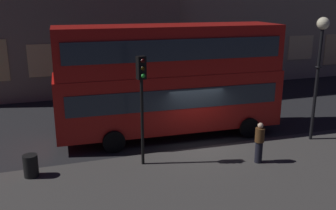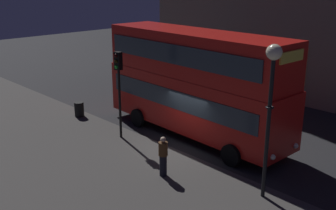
{
  "view_description": "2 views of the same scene",
  "coord_description": "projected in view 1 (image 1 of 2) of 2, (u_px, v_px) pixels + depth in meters",
  "views": [
    {
      "loc": [
        -6.22,
        -14.71,
        6.38
      ],
      "look_at": [
        -1.27,
        0.26,
        1.88
      ],
      "focal_mm": 40.12,
      "sensor_mm": 36.0,
      "label": 1
    },
    {
      "loc": [
        11.89,
        -12.76,
        7.64
      ],
      "look_at": [
        -1.61,
        0.41,
        1.63
      ],
      "focal_mm": 42.95,
      "sensor_mm": 36.0,
      "label": 2
    }
  ],
  "objects": [
    {
      "name": "double_decker_bus",
      "position": [
        170.0,
        76.0,
        17.32
      ],
      "size": [
        10.61,
        3.23,
        5.23
      ],
      "rotation": [
        0.0,
        0.0,
        -0.04
      ],
      "color": "red",
      "rests_on": "ground"
    },
    {
      "name": "litter_bin",
      "position": [
        31.0,
        166.0,
        13.58
      ],
      "size": [
        0.53,
        0.53,
        0.83
      ],
      "primitive_type": "cylinder",
      "color": "black",
      "rests_on": "sidewalk_slab"
    },
    {
      "name": "street_lamp",
      "position": [
        320.0,
        49.0,
        16.17
      ],
      "size": [
        0.53,
        0.53,
        5.49
      ],
      "color": "black",
      "rests_on": "sidewalk_slab"
    },
    {
      "name": "traffic_light_near_kerb",
      "position": [
        142.0,
        89.0,
        13.86
      ],
      "size": [
        0.36,
        0.39,
        4.24
      ],
      "rotation": [
        0.0,
        0.0,
        0.19
      ],
      "color": "black",
      "rests_on": "sidewalk_slab"
    },
    {
      "name": "pedestrian",
      "position": [
        259.0,
        142.0,
        14.63
      ],
      "size": [
        0.36,
        0.36,
        1.64
      ],
      "rotation": [
        0.0,
        0.0,
        0.39
      ],
      "color": "black",
      "rests_on": "sidewalk_slab"
    },
    {
      "name": "sidewalk_slab",
      "position": [
        263.0,
        203.0,
        11.98
      ],
      "size": [
        44.0,
        9.74,
        0.12
      ],
      "primitive_type": "cube",
      "color": "#423F3D",
      "rests_on": "ground"
    },
    {
      "name": "ground_plane",
      "position": [
        196.0,
        144.0,
        17.06
      ],
      "size": [
        80.0,
        80.0,
        0.0
      ],
      "primitive_type": "plane",
      "color": "#232326"
    }
  ]
}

